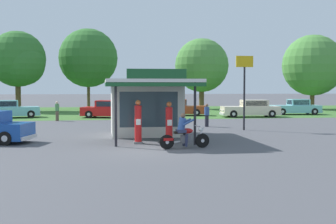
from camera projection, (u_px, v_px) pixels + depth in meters
ground_plane at (144, 151)px, 18.95m from camera, size 300.00×300.00×0.00m
grass_verge_strip at (119, 112)px, 48.58m from camera, size 120.00×24.00×0.01m
service_station_kiosk at (146, 104)px, 24.91m from camera, size 4.58×7.28×3.54m
gas_pump_nearside at (138, 124)px, 21.30m from camera, size 0.44×0.44×2.11m
gas_pump_offside at (169, 124)px, 21.53m from camera, size 0.44×0.44×2.02m
motorcycle_with_rider at (184, 134)px, 19.63m from camera, size 2.30×0.73×1.58m
parked_car_back_row_centre_right at (251, 109)px, 40.31m from camera, size 5.46×2.05×1.55m
parked_car_back_row_left at (178, 108)px, 42.59m from camera, size 5.84×3.25×1.54m
parked_car_back_row_far_left at (111, 110)px, 39.39m from camera, size 5.60×3.26×1.53m
parked_car_back_row_centre at (10, 110)px, 39.29m from camera, size 5.16×2.82×1.55m
parked_car_back_row_far_right at (296, 108)px, 43.96m from camera, size 5.04×2.17×1.50m
bystander_chatting_near_pumps at (207, 115)px, 30.39m from camera, size 0.34×0.34×1.57m
bystander_leaning_by_kiosk at (57, 111)px, 35.60m from camera, size 0.34×0.34×1.58m
tree_oak_left at (201, 66)px, 54.82m from camera, size 6.61×6.61×8.70m
tree_oak_far_left at (87, 60)px, 54.12m from camera, size 7.12×7.12×9.80m
tree_oak_right at (312, 66)px, 53.84m from camera, size 7.40×7.40×9.05m
tree_oak_centre at (19, 61)px, 49.43m from camera, size 6.26×6.33×8.98m
roadside_pole_sign at (244, 79)px, 27.90m from camera, size 1.10×0.12×4.67m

